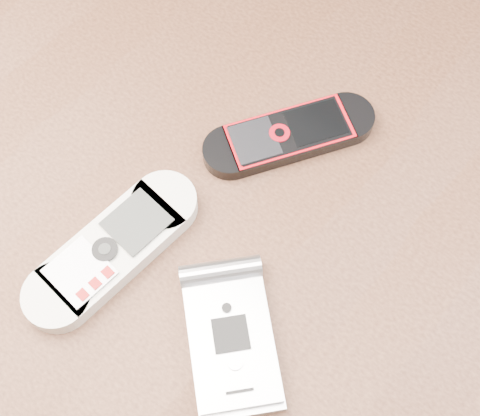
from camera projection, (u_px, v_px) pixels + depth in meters
name	position (u px, v px, depth m)	size (l,w,h in m)	color
ground	(238.00, 391.00, 1.18)	(4.00, 4.00, 0.00)	#472B19
table	(236.00, 260.00, 0.60)	(1.20, 0.80, 0.75)	black
nokia_white	(113.00, 248.00, 0.48)	(0.05, 0.15, 0.02)	silver
nokia_black_red	(289.00, 135.00, 0.52)	(0.04, 0.14, 0.01)	black
motorola_razr	(232.00, 341.00, 0.45)	(0.06, 0.11, 0.02)	silver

